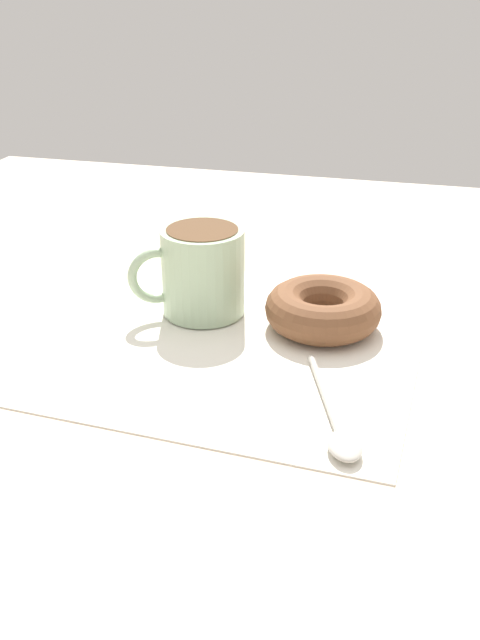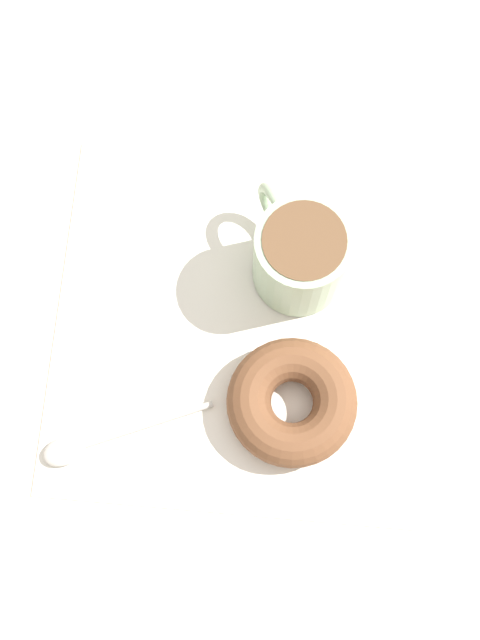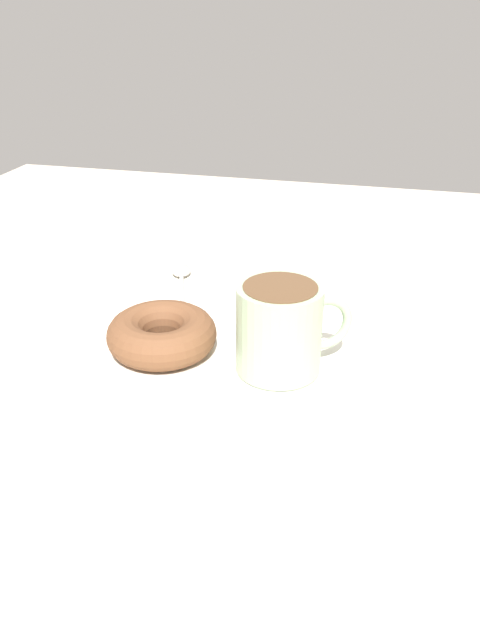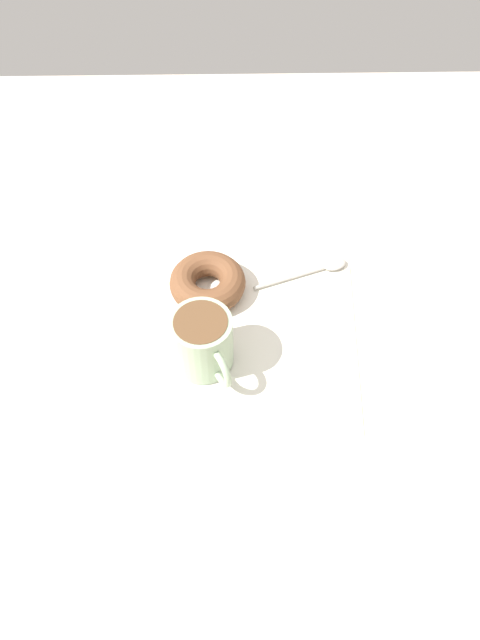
{
  "view_description": "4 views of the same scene",
  "coord_description": "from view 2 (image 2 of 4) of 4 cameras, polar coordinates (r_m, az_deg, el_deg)",
  "views": [
    {
      "loc": [
        52.9,
        12.22,
        30.93
      ],
      "look_at": [
        -2.38,
        -2.17,
        2.3
      ],
      "focal_mm": 40.0,
      "sensor_mm": 36.0,
      "label": 1
    },
    {
      "loc": [
        -2.95,
        16.94,
        74.75
      ],
      "look_at": [
        -2.38,
        -2.17,
        2.3
      ],
      "focal_mm": 50.0,
      "sensor_mm": 36.0,
      "label": 2
    },
    {
      "loc": [
        -57.15,
        -15.85,
        31.84
      ],
      "look_at": [
        -2.38,
        -2.17,
        2.3
      ],
      "focal_mm": 35.0,
      "sensor_mm": 36.0,
      "label": 3
    },
    {
      "loc": [
        -3.25,
        -52.22,
        70.17
      ],
      "look_at": [
        -2.38,
        -2.17,
        2.3
      ],
      "focal_mm": 35.0,
      "sensor_mm": 36.0,
      "label": 4
    }
  ],
  "objects": [
    {
      "name": "napkin",
      "position": [
        0.77,
        0.0,
        -0.41
      ],
      "size": [
        33.57,
        33.57,
        0.3
      ],
      "primitive_type": "cube",
      "rotation": [
        0.0,
        0.0,
        -0.06
      ],
      "color": "white",
      "rests_on": "ground_plane"
    },
    {
      "name": "coffee_cup",
      "position": [
        0.74,
        3.85,
        4.18
      ],
      "size": [
        7.97,
        10.56,
        8.49
      ],
      "color": "#9EB793",
      "rests_on": "napkin"
    },
    {
      "name": "donut",
      "position": [
        0.74,
        3.35,
        -5.26
      ],
      "size": [
        10.85,
        10.85,
        3.7
      ],
      "primitive_type": "torus",
      "color": "brown",
      "rests_on": "napkin"
    },
    {
      "name": "ground_plane",
      "position": [
        0.78,
        -1.8,
        -2.12
      ],
      "size": [
        120.0,
        120.0,
        2.0
      ],
      "primitive_type": "cube",
      "color": "beige"
    },
    {
      "name": "spoon",
      "position": [
        0.76,
        -9.53,
        -7.76
      ],
      "size": [
        14.29,
        6.36,
        0.9
      ],
      "color": "#B7B2A8",
      "rests_on": "napkin"
    }
  ]
}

